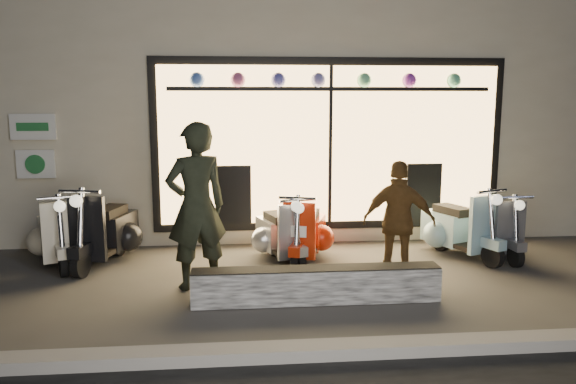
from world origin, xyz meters
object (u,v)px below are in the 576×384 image
scooter_red (306,232)px  man (196,206)px  woman (399,222)px  scooter_silver (279,234)px  graffiti_barrier (316,285)px

scooter_red → man: size_ratio=0.68×
scooter_red → man: bearing=-125.0°
woman → scooter_silver: bearing=-18.2°
graffiti_barrier → scooter_red: scooter_red is taller
scooter_silver → woman: 1.80m
graffiti_barrier → scooter_silver: (-0.28, 1.73, 0.18)m
graffiti_barrier → woman: size_ratio=1.83×
scooter_red → scooter_silver: bearing=-162.8°
graffiti_barrier → woman: bearing=30.7°
graffiti_barrier → man: 1.69m
graffiti_barrier → woman: 1.42m
scooter_red → woman: 1.51m
scooter_silver → woman: size_ratio=0.87×
man → woman: size_ratio=1.32×
graffiti_barrier → woman: woman is taller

